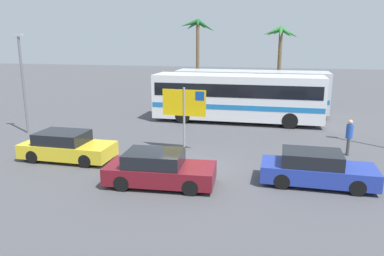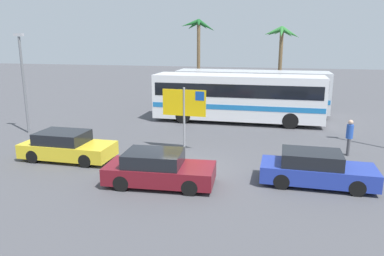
{
  "view_description": "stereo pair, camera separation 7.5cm",
  "coord_description": "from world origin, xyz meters",
  "px_view_note": "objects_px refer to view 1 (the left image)",
  "views": [
    {
      "loc": [
        3.63,
        -14.42,
        5.5
      ],
      "look_at": [
        -0.21,
        2.56,
        1.3
      ],
      "focal_mm": 34.66,
      "sensor_mm": 36.0,
      "label": 1
    },
    {
      "loc": [
        3.7,
        -14.4,
        5.5
      ],
      "look_at": [
        -0.21,
        2.56,
        1.3
      ],
      "focal_mm": 34.66,
      "sensor_mm": 36.0,
      "label": 2
    }
  ],
  "objects_px": {
    "bus_front_coach": "(237,96)",
    "ferry_sign": "(185,105)",
    "bus_rear_coach": "(251,90)",
    "car_yellow": "(67,146)",
    "car_maroon": "(159,169)",
    "pedestrian_near_sign": "(349,134)",
    "car_blue": "(316,169)"
  },
  "relations": [
    {
      "from": "bus_front_coach",
      "to": "car_blue",
      "type": "bearing_deg",
      "value": -68.38
    },
    {
      "from": "bus_front_coach",
      "to": "car_maroon",
      "type": "bearing_deg",
      "value": -98.32
    },
    {
      "from": "bus_front_coach",
      "to": "car_blue",
      "type": "relative_size",
      "value": 2.6
    },
    {
      "from": "car_blue",
      "to": "car_yellow",
      "type": "height_order",
      "value": "same"
    },
    {
      "from": "bus_front_coach",
      "to": "car_maroon",
      "type": "relative_size",
      "value": 2.62
    },
    {
      "from": "bus_rear_coach",
      "to": "car_blue",
      "type": "xyz_separation_m",
      "value": [
        3.49,
        -13.8,
        -1.15
      ]
    },
    {
      "from": "ferry_sign",
      "to": "car_maroon",
      "type": "bearing_deg",
      "value": -85.98
    },
    {
      "from": "car_blue",
      "to": "bus_rear_coach",
      "type": "bearing_deg",
      "value": 105.14
    },
    {
      "from": "car_maroon",
      "to": "pedestrian_near_sign",
      "type": "height_order",
      "value": "pedestrian_near_sign"
    },
    {
      "from": "car_maroon",
      "to": "bus_rear_coach",
      "type": "bearing_deg",
      "value": 77.35
    },
    {
      "from": "car_maroon",
      "to": "car_yellow",
      "type": "bearing_deg",
      "value": 155.01
    },
    {
      "from": "ferry_sign",
      "to": "pedestrian_near_sign",
      "type": "distance_m",
      "value": 8.03
    },
    {
      "from": "bus_front_coach",
      "to": "bus_rear_coach",
      "type": "xyz_separation_m",
      "value": [
        0.66,
        3.32,
        0.0
      ]
    },
    {
      "from": "bus_rear_coach",
      "to": "pedestrian_near_sign",
      "type": "height_order",
      "value": "bus_rear_coach"
    },
    {
      "from": "bus_rear_coach",
      "to": "car_blue",
      "type": "height_order",
      "value": "bus_rear_coach"
    },
    {
      "from": "bus_front_coach",
      "to": "ferry_sign",
      "type": "xyz_separation_m",
      "value": [
        -1.81,
        -7.26,
        0.54
      ]
    },
    {
      "from": "bus_rear_coach",
      "to": "ferry_sign",
      "type": "relative_size",
      "value": 3.49
    },
    {
      "from": "bus_front_coach",
      "to": "pedestrian_near_sign",
      "type": "distance_m",
      "value": 8.71
    },
    {
      "from": "bus_front_coach",
      "to": "bus_rear_coach",
      "type": "relative_size",
      "value": 1.0
    },
    {
      "from": "car_yellow",
      "to": "pedestrian_near_sign",
      "type": "relative_size",
      "value": 2.42
    },
    {
      "from": "bus_front_coach",
      "to": "bus_rear_coach",
      "type": "bearing_deg",
      "value": 78.76
    },
    {
      "from": "ferry_sign",
      "to": "car_yellow",
      "type": "distance_m",
      "value": 5.91
    },
    {
      "from": "ferry_sign",
      "to": "bus_front_coach",
      "type": "bearing_deg",
      "value": 79.02
    },
    {
      "from": "bus_front_coach",
      "to": "pedestrian_near_sign",
      "type": "bearing_deg",
      "value": -45.79
    },
    {
      "from": "car_yellow",
      "to": "bus_front_coach",
      "type": "bearing_deg",
      "value": 55.53
    },
    {
      "from": "bus_rear_coach",
      "to": "car_maroon",
      "type": "bearing_deg",
      "value": -98.96
    },
    {
      "from": "pedestrian_near_sign",
      "to": "car_yellow",
      "type": "bearing_deg",
      "value": -161.43
    },
    {
      "from": "ferry_sign",
      "to": "car_yellow",
      "type": "height_order",
      "value": "ferry_sign"
    },
    {
      "from": "pedestrian_near_sign",
      "to": "car_blue",
      "type": "bearing_deg",
      "value": -111.05
    },
    {
      "from": "bus_front_coach",
      "to": "ferry_sign",
      "type": "relative_size",
      "value": 3.49
    },
    {
      "from": "car_blue",
      "to": "car_yellow",
      "type": "xyz_separation_m",
      "value": [
        -11.01,
        0.65,
        0.0
      ]
    },
    {
      "from": "bus_rear_coach",
      "to": "car_blue",
      "type": "distance_m",
      "value": 14.28
    }
  ]
}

